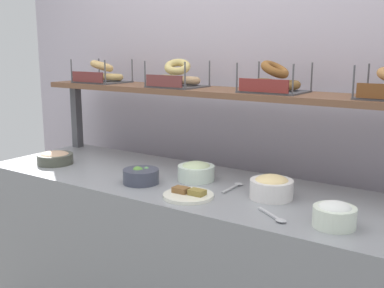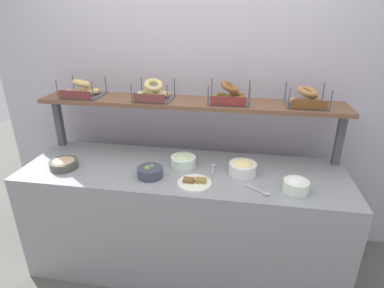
{
  "view_description": "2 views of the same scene",
  "coord_description": "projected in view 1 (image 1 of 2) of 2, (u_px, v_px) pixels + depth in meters",
  "views": [
    {
      "loc": [
        1.23,
        -1.8,
        1.49
      ],
      "look_at": [
        -0.01,
        0.01,
        1.04
      ],
      "focal_mm": 44.0,
      "sensor_mm": 36.0,
      "label": 1
    },
    {
      "loc": [
        0.39,
        -1.93,
        1.88
      ],
      "look_at": [
        0.06,
        0.06,
        1.02
      ],
      "focal_mm": 29.11,
      "sensor_mm": 36.0,
      "label": 2
    }
  ],
  "objects": [
    {
      "name": "back_wall",
      "position": [
        247.0,
        100.0,
        2.64
      ],
      "size": [
        3.49,
        0.06,
        2.4
      ],
      "primitive_type": "cube",
      "color": "#B6ACBB",
      "rests_on": "ground_plane"
    },
    {
      "name": "bagel_basket_cinnamon_raisin",
      "position": [
        274.0,
        82.0,
        2.23
      ],
      "size": [
        0.29,
        0.26,
        0.16
      ],
      "color": "#4C4C51",
      "rests_on": "upper_shelf"
    },
    {
      "name": "deli_counter",
      "position": [
        192.0,
        264.0,
        2.35
      ],
      "size": [
        2.29,
        0.7,
        0.85
      ],
      "primitive_type": "cube",
      "color": "gray",
      "rests_on": "ground_plane"
    },
    {
      "name": "serving_spoon_by_edge",
      "position": [
        275.0,
        217.0,
        1.79
      ],
      "size": [
        0.16,
        0.11,
        0.01
      ],
      "color": "#B7B7BC",
      "rests_on": "deli_counter"
    },
    {
      "name": "upper_shelf",
      "position": [
        221.0,
        92.0,
        2.4
      ],
      "size": [
        2.25,
        0.32,
        0.03
      ],
      "primitive_type": "cube",
      "color": "brown",
      "rests_on": "shelf_riser_left"
    },
    {
      "name": "shelf_riser_left",
      "position": [
        77.0,
        117.0,
        3.04
      ],
      "size": [
        0.05,
        0.05,
        0.4
      ],
      "primitive_type": "cube",
      "color": "#4C4C51",
      "rests_on": "deli_counter"
    },
    {
      "name": "bagel_basket_plain",
      "position": [
        177.0,
        78.0,
        2.52
      ],
      "size": [
        0.28,
        0.25,
        0.16
      ],
      "color": "#4C4C51",
      "rests_on": "upper_shelf"
    },
    {
      "name": "bowl_egg_salad",
      "position": [
        271.0,
        187.0,
        2.02
      ],
      "size": [
        0.19,
        0.19,
        0.1
      ],
      "color": "white",
      "rests_on": "deli_counter"
    },
    {
      "name": "bowl_veggie_mix",
      "position": [
        141.0,
        176.0,
        2.26
      ],
      "size": [
        0.17,
        0.17,
        0.08
      ],
      "color": "#3F4354",
      "rests_on": "deli_counter"
    },
    {
      "name": "bowl_cream_cheese",
      "position": [
        335.0,
        214.0,
        1.71
      ],
      "size": [
        0.16,
        0.16,
        0.1
      ],
      "color": "white",
      "rests_on": "deli_counter"
    },
    {
      "name": "bowl_scallion_spread",
      "position": [
        196.0,
        171.0,
        2.3
      ],
      "size": [
        0.18,
        0.18,
        0.09
      ],
      "color": "white",
      "rests_on": "deli_counter"
    },
    {
      "name": "serving_plate_white",
      "position": [
        188.0,
        195.0,
        2.05
      ],
      "size": [
        0.22,
        0.22,
        0.04
      ],
      "color": "white",
      "rests_on": "deli_counter"
    },
    {
      "name": "bagel_basket_sesame",
      "position": [
        102.0,
        75.0,
        2.83
      ],
      "size": [
        0.29,
        0.24,
        0.14
      ],
      "color": "#4C4C51",
      "rests_on": "upper_shelf"
    },
    {
      "name": "bowl_hummus",
      "position": [
        55.0,
        158.0,
        2.63
      ],
      "size": [
        0.2,
        0.2,
        0.07
      ],
      "color": "#494C3F",
      "rests_on": "deli_counter"
    },
    {
      "name": "serving_spoon_near_plate",
      "position": [
        235.0,
        186.0,
        2.19
      ],
      "size": [
        0.04,
        0.18,
        0.01
      ],
      "color": "#B7B7BC",
      "rests_on": "deli_counter"
    }
  ]
}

